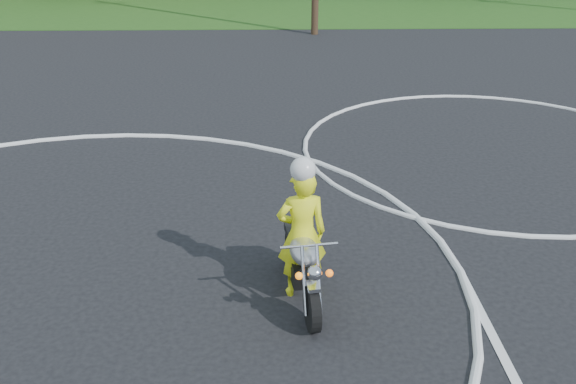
{
  "coord_description": "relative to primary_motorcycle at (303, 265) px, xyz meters",
  "views": [
    {
      "loc": [
        3.33,
        -4.81,
        4.88
      ],
      "look_at": [
        3.53,
        3.47,
        1.1
      ],
      "focal_mm": 40.0,
      "sensor_mm": 36.0,
      "label": 1
    }
  ],
  "objects": [
    {
      "name": "rider_primary_grp",
      "position": [
        -0.01,
        0.14,
        0.44
      ],
      "size": [
        0.72,
        0.52,
        2.0
      ],
      "rotation": [
        0.0,
        0.0,
        0.14
      ],
      "color": "#FAFF1A",
      "rests_on": "ground"
    },
    {
      "name": "grass_strip",
      "position": [
        -3.7,
        24.57,
        -0.51
      ],
      "size": [
        120.0,
        10.0,
        0.02
      ],
      "primitive_type": "cube",
      "color": "#1E4714",
      "rests_on": "ground"
    },
    {
      "name": "course_markings",
      "position": [
        -1.53,
        1.92,
        -0.52
      ],
      "size": [
        19.05,
        19.05,
        0.12
      ],
      "color": "silver",
      "rests_on": "ground"
    },
    {
      "name": "primary_motorcycle",
      "position": [
        0.0,
        0.0,
        0.0
      ],
      "size": [
        0.71,
        2.05,
        1.08
      ],
      "rotation": [
        0.0,
        0.0,
        0.14
      ],
      "color": "black",
      "rests_on": "ground"
    },
    {
      "name": "traffic_cones",
      "position": [
        0.48,
        0.76,
        -0.39
      ],
      "size": [
        20.79,
        11.69,
        0.3
      ],
      "color": "#F64B0C",
      "rests_on": "ground"
    }
  ]
}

